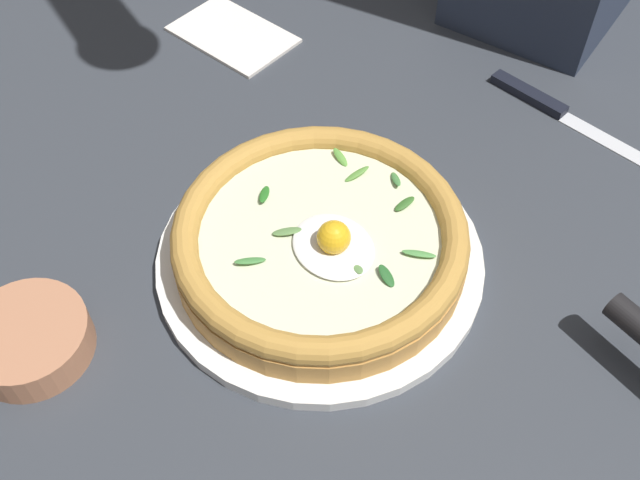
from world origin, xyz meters
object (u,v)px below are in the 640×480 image
(side_bowl, at_px, (29,339))
(folded_napkin, at_px, (233,33))
(table_knife, at_px, (554,109))
(pizza, at_px, (320,239))

(side_bowl, xyz_separation_m, folded_napkin, (-0.26, 0.36, -0.01))
(side_bowl, relative_size, table_knife, 0.45)
(pizza, xyz_separation_m, table_knife, (-0.01, 0.32, -0.03))
(side_bowl, distance_m, folded_napkin, 0.44)
(pizza, distance_m, table_knife, 0.32)
(pizza, height_order, folded_napkin, pizza)
(side_bowl, height_order, table_knife, side_bowl)
(pizza, bearing_deg, side_bowl, -106.11)
(table_knife, distance_m, folded_napkin, 0.38)
(pizza, height_order, side_bowl, pizza)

